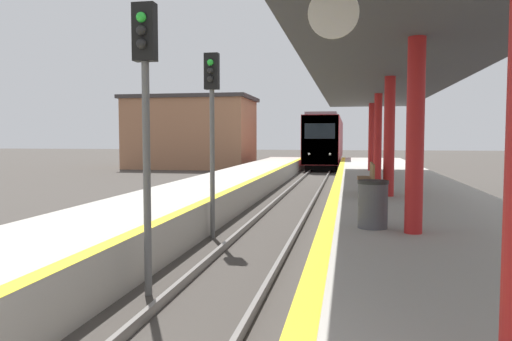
% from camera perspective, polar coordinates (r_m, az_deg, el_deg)
% --- Properties ---
extents(train, '(2.70, 24.01, 4.43)m').
position_cam_1_polar(train, '(47.84, 8.09, 3.41)').
color(train, black).
rests_on(train, ground).
extents(signal_near, '(0.36, 0.31, 4.65)m').
position_cam_1_polar(signal_near, '(8.15, -12.53, 8.56)').
color(signal_near, '#595959').
rests_on(signal_near, ground).
extents(signal_mid, '(0.36, 0.31, 4.65)m').
position_cam_1_polar(signal_mid, '(12.64, -5.07, 6.91)').
color(signal_mid, '#595959').
rests_on(signal_mid, ground).
extents(station_canopy, '(4.36, 27.97, 3.58)m').
position_cam_1_polar(station_canopy, '(14.70, 15.09, 10.32)').
color(station_canopy, red).
rests_on(station_canopy, platform_right).
extents(trash_bin, '(0.57, 0.57, 0.88)m').
position_cam_1_polar(trash_bin, '(9.44, 13.21, -3.75)').
color(trash_bin, '#4C4C51').
rests_on(trash_bin, platform_right).
extents(bench, '(0.44, 1.87, 0.92)m').
position_cam_1_polar(bench, '(14.87, 12.66, -0.82)').
color(bench, brown).
rests_on(bench, platform_right).
extents(station_building, '(10.40, 6.82, 5.94)m').
position_cam_1_polar(station_building, '(42.26, -7.38, 4.36)').
color(station_building, '#9E6B4C').
rests_on(station_building, ground).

